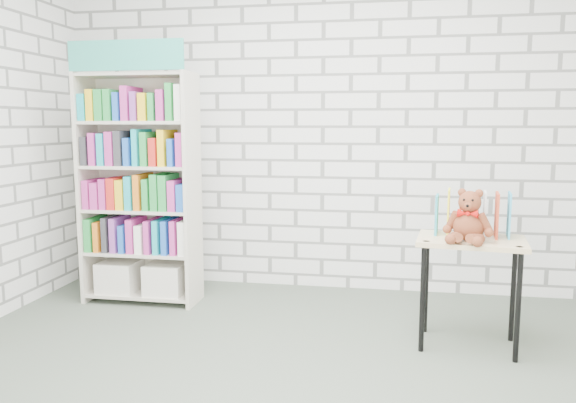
# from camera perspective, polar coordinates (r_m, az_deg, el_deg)

# --- Properties ---
(ground) EXTENTS (4.50, 4.50, 0.00)m
(ground) POSITION_cam_1_polar(r_m,az_deg,el_deg) (3.18, -1.03, -18.70)
(ground) COLOR #485245
(ground) RESTS_ON ground
(room_shell) EXTENTS (4.52, 4.02, 2.81)m
(room_shell) POSITION_cam_1_polar(r_m,az_deg,el_deg) (2.86, -1.12, 15.16)
(room_shell) COLOR silver
(room_shell) RESTS_ON ground
(bookshelf) EXTENTS (0.91, 0.35, 2.04)m
(bookshelf) POSITION_cam_1_polar(r_m,az_deg,el_deg) (4.60, -14.80, 1.46)
(bookshelf) COLOR beige
(bookshelf) RESTS_ON ground
(display_table) EXTENTS (0.71, 0.53, 0.71)m
(display_table) POSITION_cam_1_polar(r_m,az_deg,el_deg) (3.74, 18.07, -5.08)
(display_table) COLOR tan
(display_table) RESTS_ON ground
(table_books) EXTENTS (0.48, 0.26, 0.27)m
(table_books) POSITION_cam_1_polar(r_m,az_deg,el_deg) (3.80, 18.20, -1.28)
(table_books) COLOR teal
(table_books) RESTS_ON display_table
(teddy_bear) EXTENTS (0.29, 0.29, 0.32)m
(teddy_bear) POSITION_cam_1_polar(r_m,az_deg,el_deg) (3.60, 17.86, -1.86)
(teddy_bear) COLOR maroon
(teddy_bear) RESTS_ON display_table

